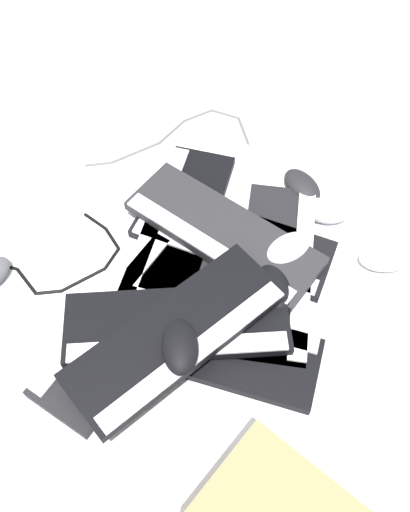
{
  "coord_description": "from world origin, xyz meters",
  "views": [
    {
      "loc": [
        0.57,
        -0.03,
        1.06
      ],
      "look_at": [
        -0.07,
        0.07,
        0.04
      ],
      "focal_mm": 40.0,
      "sensor_mm": 36.0,
      "label": 1
    }
  ],
  "objects_px": {
    "keyboard_4": "(125,324)",
    "mouse_2": "(323,211)",
    "keyboard_3": "(179,225)",
    "keyboard_1": "(277,270)",
    "mouse_4": "(274,288)",
    "mouse_3": "(384,258)",
    "keyboard_6": "(177,325)",
    "keyboard_0": "(208,344)",
    "mouse_1": "(288,249)",
    "mouse_6": "(180,347)",
    "keyboard_2": "(232,240)",
    "mouse_0": "(302,186)",
    "keyboard_5": "(223,233)",
    "keyboard_7": "(177,336)"
  },
  "relations": [
    {
      "from": "keyboard_6",
      "to": "mouse_3",
      "type": "height_order",
      "value": "keyboard_6"
    },
    {
      "from": "keyboard_3",
      "to": "mouse_0",
      "type": "bearing_deg",
      "value": 102.11
    },
    {
      "from": "mouse_2",
      "to": "keyboard_7",
      "type": "bearing_deg",
      "value": -120.29
    },
    {
      "from": "mouse_3",
      "to": "keyboard_4",
      "type": "bearing_deg",
      "value": -165.43
    },
    {
      "from": "keyboard_7",
      "to": "mouse_4",
      "type": "height_order",
      "value": "keyboard_7"
    },
    {
      "from": "keyboard_5",
      "to": "mouse_0",
      "type": "relative_size",
      "value": 3.81
    },
    {
      "from": "mouse_1",
      "to": "keyboard_2",
      "type": "bearing_deg",
      "value": -56.98
    },
    {
      "from": "mouse_0",
      "to": "mouse_4",
      "type": "xyz_separation_m",
      "value": [
        0.27,
        -0.13,
        0.03
      ]
    },
    {
      "from": "mouse_4",
      "to": "mouse_3",
      "type": "bearing_deg",
      "value": 94.29
    },
    {
      "from": "keyboard_3",
      "to": "keyboard_7",
      "type": "xyz_separation_m",
      "value": [
        0.3,
        -0.04,
        0.06
      ]
    },
    {
      "from": "keyboard_3",
      "to": "keyboard_5",
      "type": "xyz_separation_m",
      "value": [
        0.06,
        0.09,
        0.03
      ]
    },
    {
      "from": "keyboard_5",
      "to": "mouse_6",
      "type": "bearing_deg",
      "value": -24.24
    },
    {
      "from": "keyboard_3",
      "to": "mouse_1",
      "type": "bearing_deg",
      "value": 60.83
    },
    {
      "from": "mouse_2",
      "to": "mouse_6",
      "type": "distance_m",
      "value": 0.5
    },
    {
      "from": "mouse_0",
      "to": "mouse_4",
      "type": "height_order",
      "value": "mouse_4"
    },
    {
      "from": "keyboard_3",
      "to": "mouse_0",
      "type": "distance_m",
      "value": 0.31
    },
    {
      "from": "keyboard_4",
      "to": "keyboard_6",
      "type": "relative_size",
      "value": 0.95
    },
    {
      "from": "keyboard_0",
      "to": "keyboard_4",
      "type": "distance_m",
      "value": 0.17
    },
    {
      "from": "keyboard_2",
      "to": "mouse_6",
      "type": "bearing_deg",
      "value": -27.93
    },
    {
      "from": "keyboard_3",
      "to": "mouse_3",
      "type": "height_order",
      "value": "mouse_3"
    },
    {
      "from": "keyboard_2",
      "to": "keyboard_5",
      "type": "distance_m",
      "value": 0.04
    },
    {
      "from": "mouse_2",
      "to": "keyboard_4",
      "type": "bearing_deg",
      "value": -133.07
    },
    {
      "from": "mouse_1",
      "to": "mouse_6",
      "type": "xyz_separation_m",
      "value": [
        0.21,
        -0.26,
        0.06
      ]
    },
    {
      "from": "keyboard_3",
      "to": "keyboard_5",
      "type": "bearing_deg",
      "value": 56.84
    },
    {
      "from": "keyboard_1",
      "to": "mouse_1",
      "type": "relative_size",
      "value": 4.22
    },
    {
      "from": "mouse_1",
      "to": "mouse_4",
      "type": "bearing_deg",
      "value": 32.79
    },
    {
      "from": "mouse_6",
      "to": "keyboard_3",
      "type": "bearing_deg",
      "value": -1.73
    },
    {
      "from": "keyboard_6",
      "to": "mouse_3",
      "type": "relative_size",
      "value": 4.1
    },
    {
      "from": "keyboard_2",
      "to": "mouse_0",
      "type": "height_order",
      "value": "mouse_0"
    },
    {
      "from": "keyboard_3",
      "to": "keyboard_4",
      "type": "height_order",
      "value": "same"
    },
    {
      "from": "keyboard_1",
      "to": "keyboard_3",
      "type": "relative_size",
      "value": 1.0
    },
    {
      "from": "mouse_2",
      "to": "keyboard_1",
      "type": "bearing_deg",
      "value": -113.46
    },
    {
      "from": "mouse_1",
      "to": "mouse_2",
      "type": "xyz_separation_m",
      "value": [
        -0.11,
        0.11,
        -0.03
      ]
    },
    {
      "from": "keyboard_5",
      "to": "mouse_3",
      "type": "bearing_deg",
      "value": 73.37
    },
    {
      "from": "mouse_3",
      "to": "keyboard_6",
      "type": "bearing_deg",
      "value": -160.11
    },
    {
      "from": "mouse_4",
      "to": "mouse_6",
      "type": "distance_m",
      "value": 0.25
    },
    {
      "from": "keyboard_6",
      "to": "keyboard_1",
      "type": "bearing_deg",
      "value": 116.25
    },
    {
      "from": "keyboard_3",
      "to": "mouse_6",
      "type": "relative_size",
      "value": 4.21
    },
    {
      "from": "keyboard_6",
      "to": "mouse_2",
      "type": "height_order",
      "value": "keyboard_6"
    },
    {
      "from": "keyboard_3",
      "to": "mouse_2",
      "type": "relative_size",
      "value": 4.21
    },
    {
      "from": "keyboard_3",
      "to": "keyboard_6",
      "type": "distance_m",
      "value": 0.27
    },
    {
      "from": "keyboard_0",
      "to": "keyboard_1",
      "type": "bearing_deg",
      "value": 130.79
    },
    {
      "from": "keyboard_1",
      "to": "keyboard_2",
      "type": "height_order",
      "value": "same"
    },
    {
      "from": "mouse_1",
      "to": "mouse_6",
      "type": "bearing_deg",
      "value": 12.71
    },
    {
      "from": "keyboard_1",
      "to": "mouse_4",
      "type": "bearing_deg",
      "value": -21.24
    },
    {
      "from": "keyboard_1",
      "to": "keyboard_7",
      "type": "distance_m",
      "value": 0.28
    },
    {
      "from": "keyboard_4",
      "to": "mouse_2",
      "type": "height_order",
      "value": "mouse_2"
    },
    {
      "from": "keyboard_1",
      "to": "keyboard_3",
      "type": "distance_m",
      "value": 0.24
    },
    {
      "from": "keyboard_2",
      "to": "keyboard_1",
      "type": "bearing_deg",
      "value": 42.89
    },
    {
      "from": "mouse_1",
      "to": "mouse_2",
      "type": "relative_size",
      "value": 1.0
    }
  ]
}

